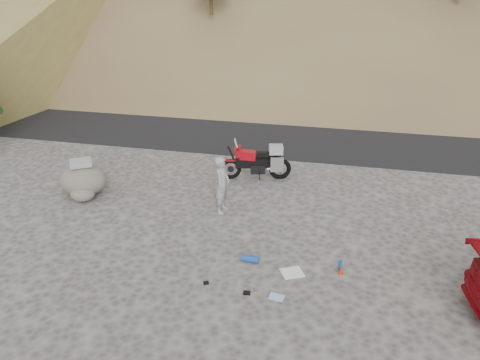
{
  "coord_description": "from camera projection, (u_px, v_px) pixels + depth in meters",
  "views": [
    {
      "loc": [
        2.95,
        -10.33,
        6.45
      ],
      "look_at": [
        0.34,
        1.32,
        1.0
      ],
      "focal_mm": 35.0,
      "sensor_mm": 36.0,
      "label": 1
    }
  ],
  "objects": [
    {
      "name": "gear_bottle",
      "position": [
        340.0,
        265.0,
        10.88
      ],
      "size": [
        0.12,
        0.12,
        0.25
      ],
      "primitive_type": "cylinder",
      "rotation": [
        0.0,
        0.0,
        -0.4
      ],
      "color": "#184694",
      "rests_on": "ground"
    },
    {
      "name": "gear_funnel",
      "position": [
        341.0,
        270.0,
        10.75
      ],
      "size": [
        0.19,
        0.19,
        0.18
      ],
      "primitive_type": "cone",
      "rotation": [
        0.0,
        0.0,
        0.42
      ],
      "color": "red",
      "rests_on": "ground"
    },
    {
      "name": "man",
      "position": [
        222.0,
        211.0,
        13.55
      ],
      "size": [
        0.45,
        0.64,
        1.68
      ],
      "primitive_type": "imported",
      "rotation": [
        0.0,
        0.0,
        1.49
      ],
      "color": "#96979C",
      "rests_on": "ground"
    },
    {
      "name": "motorcycle",
      "position": [
        259.0,
        162.0,
        15.39
      ],
      "size": [
        2.32,
        1.0,
        1.4
      ],
      "rotation": [
        0.0,
        0.0,
        0.24
      ],
      "color": "black",
      "rests_on": "ground"
    },
    {
      "name": "road",
      "position": [
        271.0,
        129.0,
        20.42
      ],
      "size": [
        120.0,
        7.0,
        0.05
      ],
      "primitive_type": "cube",
      "color": "black",
      "rests_on": "ground"
    },
    {
      "name": "gear_white_cloth",
      "position": [
        292.0,
        273.0,
        10.81
      ],
      "size": [
        0.63,
        0.6,
        0.02
      ],
      "primitive_type": "cube",
      "rotation": [
        0.0,
        0.0,
        0.47
      ],
      "color": "white",
      "rests_on": "ground"
    },
    {
      "name": "gear_blue_cloth",
      "position": [
        277.0,
        297.0,
        10.01
      ],
      "size": [
        0.35,
        0.28,
        0.01
      ],
      "primitive_type": "cube",
      "rotation": [
        0.0,
        0.0,
        -0.15
      ],
      "color": "#99B7EC",
      "rests_on": "ground"
    },
    {
      "name": "small_rock",
      "position": [
        83.0,
        194.0,
        14.08
      ],
      "size": [
        0.82,
        0.76,
        0.45
      ],
      "rotation": [
        0.0,
        0.0,
        -0.12
      ],
      "color": "#565049",
      "rests_on": "ground"
    },
    {
      "name": "boulder",
      "position": [
        83.0,
        179.0,
        14.39
      ],
      "size": [
        1.8,
        1.67,
        1.13
      ],
      "rotation": [
        0.0,
        0.0,
        0.35
      ],
      "color": "#565049",
      "rests_on": "ground"
    },
    {
      "name": "gear_glove_a",
      "position": [
        247.0,
        293.0,
        10.12
      ],
      "size": [
        0.17,
        0.13,
        0.04
      ],
      "primitive_type": "cube",
      "rotation": [
        0.0,
        0.0,
        0.11
      ],
      "color": "black",
      "rests_on": "ground"
    },
    {
      "name": "gear_blue_mat",
      "position": [
        250.0,
        259.0,
        11.18
      ],
      "size": [
        0.42,
        0.19,
        0.17
      ],
      "primitive_type": "cylinder",
      "rotation": [
        0.0,
        1.57,
        -0.05
      ],
      "color": "#184694",
      "rests_on": "ground"
    },
    {
      "name": "gear_glove_b",
      "position": [
        206.0,
        283.0,
        10.44
      ],
      "size": [
        0.14,
        0.13,
        0.04
      ],
      "primitive_type": "cube",
      "rotation": [
        0.0,
        0.0,
        0.44
      ],
      "color": "black",
      "rests_on": "ground"
    },
    {
      "name": "ground",
      "position": [
        217.0,
        233.0,
        12.43
      ],
      "size": [
        140.0,
        140.0,
        0.0
      ],
      "primitive_type": "plane",
      "color": "#464340",
      "rests_on": "ground"
    }
  ]
}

